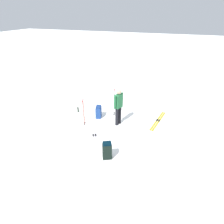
# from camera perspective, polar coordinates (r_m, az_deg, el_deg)

# --- Properties ---
(ground_plane) EXTENTS (80.00, 80.00, 0.00)m
(ground_plane) POSITION_cam_1_polar(r_m,az_deg,el_deg) (8.73, 0.00, -4.06)
(ground_plane) COLOR white
(skier_standing) EXTENTS (0.54, 0.33, 1.70)m
(skier_standing) POSITION_cam_1_polar(r_m,az_deg,el_deg) (8.40, 1.92, 2.01)
(skier_standing) COLOR black
(skier_standing) RESTS_ON ground_plane
(ski_pair_near) EXTENTS (1.79, 1.03, 0.05)m
(ski_pair_near) POSITION_cam_1_polar(r_m,az_deg,el_deg) (8.09, -5.23, -6.94)
(ski_pair_near) COLOR silver
(ski_pair_near) RESTS_ON ground_plane
(ski_pair_far) EXTENTS (1.95, 0.48, 0.05)m
(ski_pair_far) POSITION_cam_1_polar(r_m,az_deg,el_deg) (9.34, 13.45, -2.52)
(ski_pair_far) COLOR #B09D1F
(ski_pair_far) RESTS_ON ground_plane
(backpack_large_dark) EXTENTS (0.35, 0.38, 0.67)m
(backpack_large_dark) POSITION_cam_1_polar(r_m,az_deg,el_deg) (6.80, -1.46, -11.31)
(backpack_large_dark) COLOR black
(backpack_large_dark) RESTS_ON ground_plane
(backpack_bright) EXTENTS (0.42, 0.32, 0.60)m
(backpack_bright) POSITION_cam_1_polar(r_m,az_deg,el_deg) (9.28, -3.98, 0.04)
(backpack_bright) COLOR navy
(backpack_bright) RESTS_ON ground_plane
(ski_poles_planted_near) EXTENTS (0.22, 0.12, 1.33)m
(ski_poles_planted_near) POSITION_cam_1_polar(r_m,az_deg,el_deg) (9.31, 0.62, 3.24)
(ski_poles_planted_near) COLOR black
(ski_poles_planted_near) RESTS_ON ground_plane
(ski_poles_planted_far) EXTENTS (0.21, 0.11, 1.23)m
(ski_poles_planted_far) POSITION_cam_1_polar(r_m,az_deg,el_deg) (8.58, -8.41, 0.27)
(ski_poles_planted_far) COLOR maroon
(ski_poles_planted_far) RESTS_ON ground_plane
(thermos_bottle) EXTENTS (0.07, 0.07, 0.26)m
(thermos_bottle) POSITION_cam_1_polar(r_m,az_deg,el_deg) (9.98, -10.00, 0.72)
(thermos_bottle) COLOR black
(thermos_bottle) RESTS_ON ground_plane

